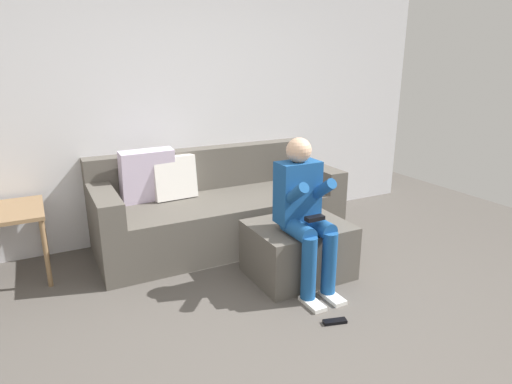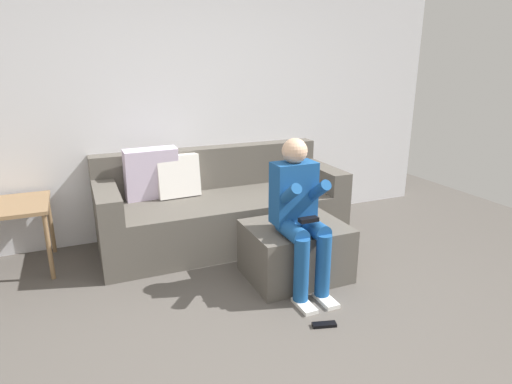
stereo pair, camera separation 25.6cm
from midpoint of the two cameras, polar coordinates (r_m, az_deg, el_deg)
name	(u,v)px [view 2 (the right image)]	position (r m, az deg, el deg)	size (l,w,h in m)	color
ground_plane	(303,379)	(2.58, 9.39, -23.31)	(7.32, 7.32, 0.00)	#544F49
wall_back	(183,106)	(4.25, -7.92, 11.24)	(5.63, 0.10, 2.49)	silver
couch_sectional	(219,208)	(4.09, -3.20, -2.15)	(2.24, 0.91, 0.93)	#59544C
ottoman	(295,251)	(3.47, 7.37, -7.77)	(0.76, 0.60, 0.43)	#59544C
person_seated	(300,210)	(3.14, 8.13, -2.44)	(0.32, 0.57, 1.14)	#194C8C
side_table	(6,213)	(3.88, -28.59, -2.52)	(0.63, 0.61, 0.57)	olive
remote_near_ottoman	(324,325)	(2.99, 11.58, -16.90)	(0.16, 0.05, 0.02)	black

